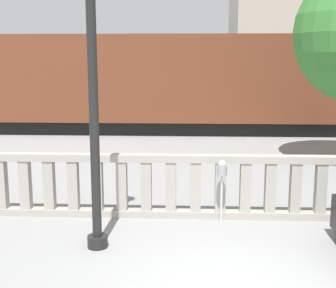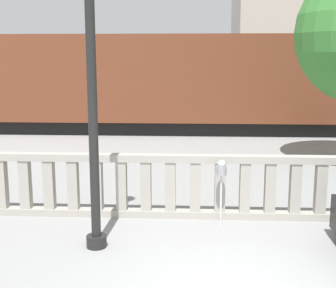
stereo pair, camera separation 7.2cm
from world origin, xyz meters
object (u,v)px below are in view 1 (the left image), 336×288
lamppost (92,56)px  parking_meter (222,172)px  train_near (275,83)px  train_far (238,74)px

lamppost → parking_meter: (2.12, 1.16, -2.12)m
train_near → train_far: size_ratio=1.29×
lamppost → parking_meter: 3.22m
lamppost → train_near: size_ratio=0.20×
parking_meter → train_far: train_far is taller
lamppost → train_far: lamppost is taller
train_far → lamppost: bearing=-100.3°
train_near → train_far: (0.15, 16.32, -0.27)m
parking_meter → train_near: size_ratio=0.04×
lamppost → train_near: 13.10m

